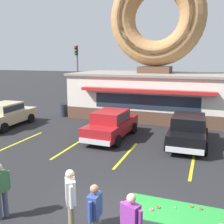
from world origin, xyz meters
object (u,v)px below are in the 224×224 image
at_px(car_red, 111,123).
at_px(car_black, 188,129).
at_px(pedestrian_beanie_man, 71,198).
at_px(pedestrian_crossing_woman, 131,224).
at_px(pedestrian_blue_sweater_man, 1,188).
at_px(traffic_light_pole, 77,66).
at_px(golf_ball, 175,207).
at_px(trash_bin, 64,110).
at_px(pedestrian_clipboard_woman, 95,213).
at_px(car_champagne, 6,114).

distance_m(car_red, car_black, 4.16).
bearing_deg(pedestrian_beanie_man, pedestrian_crossing_woman, -10.70).
bearing_deg(pedestrian_blue_sweater_man, traffic_light_pole, 111.85).
distance_m(car_red, pedestrian_blue_sweater_man, 8.21).
distance_m(golf_ball, car_black, 6.37).
height_order(car_black, pedestrian_beanie_man, pedestrian_beanie_man).
relative_size(car_black, trash_bin, 4.70).
relative_size(pedestrian_blue_sweater_man, pedestrian_crossing_woman, 1.03).
distance_m(pedestrian_blue_sweater_man, pedestrian_crossing_woman, 3.83).
relative_size(pedestrian_crossing_woman, trash_bin, 1.62).
relative_size(pedestrian_crossing_woman, traffic_light_pole, 0.27).
relative_size(pedestrian_clipboard_woman, pedestrian_crossing_woman, 1.00).
bearing_deg(pedestrian_crossing_woman, golf_ball, 73.38).
xyz_separation_m(car_champagne, pedestrian_blue_sweater_man, (7.20, -8.18, 0.03)).
xyz_separation_m(pedestrian_clipboard_woman, traffic_light_pole, (-10.67, 19.46, 2.84)).
relative_size(car_red, car_black, 1.01).
xyz_separation_m(pedestrian_clipboard_woman, pedestrian_beanie_man, (-0.76, 0.21, 0.10)).
bearing_deg(pedestrian_clipboard_woman, pedestrian_beanie_man, 164.38).
bearing_deg(trash_bin, car_black, -21.80).
relative_size(pedestrian_beanie_man, pedestrian_crossing_woman, 1.10).
bearing_deg(car_champagne, car_black, 1.41).
relative_size(car_red, pedestrian_crossing_woman, 2.92).
distance_m(pedestrian_blue_sweater_man, pedestrian_beanie_man, 2.16).
distance_m(car_champagne, pedestrian_beanie_man, 12.37).
distance_m(car_red, traffic_light_pole, 13.99).
bearing_deg(car_champagne, golf_ball, -27.18).
bearing_deg(pedestrian_clipboard_woman, pedestrian_blue_sweater_man, 177.68).
bearing_deg(traffic_light_pole, car_champagne, -87.17).
bearing_deg(golf_ball, pedestrian_clipboard_woman, -125.61).
bearing_deg(car_black, pedestrian_clipboard_woman, -99.60).
distance_m(car_red, pedestrian_crossing_woman, 9.17).
relative_size(car_champagne, pedestrian_beanie_man, 2.66).
height_order(car_champagne, pedestrian_crossing_woman, car_champagne).
bearing_deg(traffic_light_pole, pedestrian_clipboard_woman, -61.27).
distance_m(pedestrian_crossing_woman, traffic_light_pole, 22.92).
bearing_deg(traffic_light_pole, pedestrian_crossing_woman, -59.38).
xyz_separation_m(golf_ball, pedestrian_blue_sweater_man, (-4.54, -2.15, 0.85)).
height_order(trash_bin, traffic_light_pole, traffic_light_pole).
bearing_deg(pedestrian_blue_sweater_man, pedestrian_crossing_woman, -3.32).
distance_m(car_black, trash_bin, 10.42).
bearing_deg(traffic_light_pole, car_black, -41.93).
xyz_separation_m(pedestrian_clipboard_woman, pedestrian_crossing_woman, (0.92, -0.10, 0.00)).
bearing_deg(pedestrian_beanie_man, car_champagne, 139.18).
bearing_deg(car_black, car_champagne, -178.59).
distance_m(golf_ball, pedestrian_crossing_woman, 2.61).
height_order(car_red, pedestrian_crossing_woman, car_red).
bearing_deg(car_champagne, car_red, 0.22).
height_order(car_champagne, pedestrian_clipboard_woman, car_champagne).
relative_size(pedestrian_blue_sweater_man, trash_bin, 1.67).
distance_m(golf_ball, car_red, 7.49).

